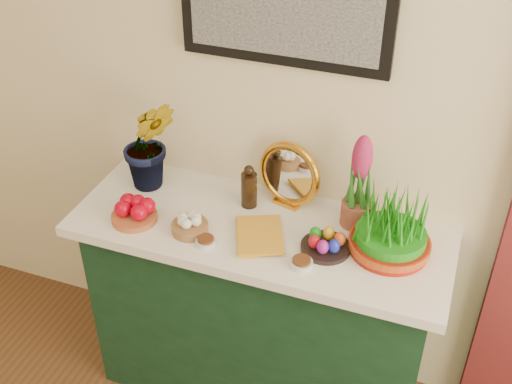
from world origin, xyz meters
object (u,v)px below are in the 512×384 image
hyacinth_green (148,130)px  book (236,236)px  sideboard (260,314)px  wheatgrass_sabzeh (392,228)px  mirror (289,175)px

hyacinth_green → book: 0.54m
sideboard → wheatgrass_sabzeh: (0.47, 0.01, 0.57)m
sideboard → mirror: 0.62m
book → wheatgrass_sabzeh: 0.54m
sideboard → wheatgrass_sabzeh: size_ratio=4.59×
book → hyacinth_green: bearing=131.5°
hyacinth_green → book: (0.44, -0.21, -0.24)m
sideboard → mirror: bearing=72.9°
sideboard → book: (-0.05, -0.11, 0.48)m
mirror → book: (-0.11, -0.28, -0.11)m
sideboard → hyacinth_green: 0.87m
mirror → wheatgrass_sabzeh: 0.44m
sideboard → hyacinth_green: hyacinth_green is taller
sideboard → mirror: mirror is taller
mirror → wheatgrass_sabzeh: bearing=-20.5°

